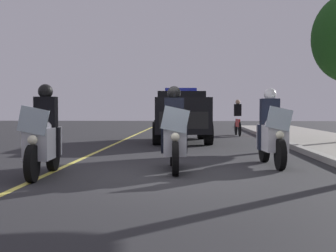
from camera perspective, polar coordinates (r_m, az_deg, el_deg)
The scene contains 7 objects.
ground_plane at distance 8.75m, azimuth -0.29°, elevation -6.09°, with size 80.00×80.00×0.00m, color #28282B.
lane_stripe_center at distance 9.17m, azimuth -14.67°, elevation -5.76°, with size 48.00×0.12×0.01m, color #E0D14C.
police_motorcycle_lead_left at distance 8.90m, azimuth -15.08°, elevation -1.50°, with size 2.14×0.61×1.72m.
police_motorcycle_lead_right at distance 9.39m, azimuth 0.78°, elevation -1.25°, with size 2.14×0.61×1.72m.
police_motorcycle_trailing at distance 10.42m, azimuth 12.63°, elevation -0.97°, with size 2.14×0.61×1.72m.
police_suv at distance 17.60m, azimuth 1.59°, elevation 1.51°, with size 5.01×2.33×2.05m.
cyclist_background at distance 21.87m, azimuth 8.58°, elevation 1.02°, with size 1.76×0.33×1.69m.
Camera 1 is at (8.65, 0.51, 1.25)m, focal length 49.54 mm.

